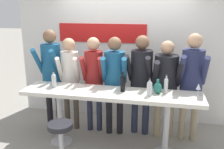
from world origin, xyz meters
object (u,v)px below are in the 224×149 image
Objects in this scene: wine_bottle_0 at (54,80)px; wine_glass_0 at (198,87)px; person_center at (115,75)px; person_right at (166,80)px; bar_stool at (61,139)px; wine_bottle_2 at (123,82)px; tasting_table at (111,100)px; person_center_right at (141,75)px; wine_bottle_1 at (149,88)px; person_far_left at (51,67)px; wine_bottle_3 at (166,85)px; person_center_left at (94,74)px; person_left at (70,74)px; person_far_right at (192,76)px; decorative_vase at (158,88)px.

wine_glass_0 is (2.23, 0.11, -0.00)m from wine_bottle_0.
person_right is (0.86, 0.06, -0.04)m from person_center.
person_center is at bearing 65.08° from bar_stool.
person_center is 5.44× the size of wine_bottle_2.
tasting_table is 1.56× the size of person_center_right.
wine_bottle_1 is (1.16, 0.59, 0.64)m from bar_stool.
wine_bottle_3 is (2.08, -0.49, -0.05)m from person_far_left.
tasting_table is at bearing -59.33° from person_center_left.
wine_glass_0 is at bearing 15.17° from wine_bottle_1.
person_far_left is at bearing 157.06° from person_left.
tasting_table is at bearing -42.04° from person_left.
wine_bottle_2 is at bearing -21.38° from person_far_left.
wine_bottle_1 is 0.89× the size of wine_bottle_3.
person_center is 1.28m from person_far_right.
bar_stool is at bearing -61.12° from wine_bottle_0.
wine_bottle_3 reaches higher than decorative_vase.
person_center_left is at bearing 165.97° from person_center.
person_center_right reaches higher than wine_glass_0.
bar_stool is 1.22m from wine_bottle_2.
person_left is 1.56m from wine_bottle_1.
wine_bottle_0 is 0.84× the size of wine_bottle_2.
bar_stool is at bearing -119.60° from person_center_right.
tasting_table is 1.62× the size of person_left.
person_far_left reaches higher than wine_bottle_0.
person_far_right is (1.66, -0.01, 0.06)m from person_center_left.
person_center is 0.50m from wine_bottle_2.
wine_bottle_0 is at bearing -178.31° from wine_bottle_2.
wine_glass_0 is at bearing -19.27° from person_center_right.
wine_bottle_0 is (-0.52, -0.52, 0.01)m from person_center_left.
person_right is 0.67m from wine_bottle_1.
person_far_left is at bearing 118.32° from wine_bottle_0.
decorative_vase is at bearing -27.09° from person_left.
person_far_left is 1.08× the size of person_left.
person_center_left is 9.79× the size of wine_glass_0.
wine_bottle_0 is at bearing 177.02° from wine_bottle_1.
person_center_right is at bearing 23.31° from wine_bottle_0.
person_far_left is 2.02m from decorative_vase.
bar_stool is at bearing -62.03° from person_far_left.
person_left reaches higher than wine_bottle_3.
person_far_right reaches higher than person_right.
wine_bottle_2 is 1.12m from wine_glass_0.
wine_bottle_1 is at bearing -2.98° from wine_bottle_0.
person_center_right is 1.47m from wine_bottle_0.
wine_glass_0 is at bearing -23.59° from person_center.
person_far_left is at bearing 118.62° from bar_stool.
tasting_table is at bearing -174.42° from decorative_vase.
person_center_left reaches higher than wine_bottle_0.
person_center_right reaches higher than person_center_left.
person_left is 5.81× the size of wine_bottle_3.
person_left is at bearing 169.95° from wine_glass_0.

